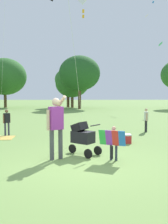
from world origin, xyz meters
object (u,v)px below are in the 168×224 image
(kite_adult_black, at_px, (84,3))
(person_sitting_far, at_px, (146,118))
(person_adult_flyer, at_px, (56,123))
(stroller, at_px, (82,135))
(child_with_butterfly_kite, at_px, (113,140))
(person_red_shirt, at_px, (7,120))
(cooler_box, at_px, (125,139))

(kite_adult_black, xyz_separation_m, person_sitting_far, (3.09, 2.03, -4.74))
(person_adult_flyer, relative_size, stroller, 1.78)
(kite_adult_black, distance_m, person_sitting_far, 6.01)
(child_with_butterfly_kite, xyz_separation_m, stroller, (-0.86, 0.71, 0.01))
(person_red_shirt, xyz_separation_m, cooler_box, (4.97, -1.81, -0.52))
(person_red_shirt, bearing_deg, person_adult_flyer, -58.07)
(child_with_butterfly_kite, distance_m, person_sitting_far, 5.74)
(person_red_shirt, distance_m, cooler_box, 5.32)
(kite_adult_black, xyz_separation_m, cooler_box, (1.56, -0.74, -5.25))
(child_with_butterfly_kite, bearing_deg, stroller, 140.48)
(stroller, height_order, cooler_box, stroller)
(kite_adult_black, height_order, person_red_shirt, kite_adult_black)
(kite_adult_black, distance_m, person_red_shirt, 5.93)
(person_adult_flyer, xyz_separation_m, stroller, (0.77, 0.51, -0.46))
(person_adult_flyer, bearing_deg, kite_adult_black, 74.30)
(child_with_butterfly_kite, xyz_separation_m, cooler_box, (0.78, 2.49, -0.42))
(child_with_butterfly_kite, distance_m, kite_adult_black, 5.86)
(person_adult_flyer, xyz_separation_m, person_sitting_far, (3.94, 5.06, -0.39))
(kite_adult_black, xyz_separation_m, person_red_shirt, (-3.41, 1.08, -4.73))
(person_sitting_far, relative_size, cooler_box, 2.57)
(child_with_butterfly_kite, height_order, person_red_shirt, person_red_shirt)
(kite_adult_black, bearing_deg, cooler_box, -25.22)
(person_adult_flyer, distance_m, person_sitting_far, 6.42)
(kite_adult_black, relative_size, person_red_shirt, 5.18)
(person_adult_flyer, xyz_separation_m, kite_adult_black, (0.85, 3.03, 4.35))
(stroller, height_order, person_sitting_far, person_sitting_far)
(child_with_butterfly_kite, relative_size, cooler_box, 2.18)
(stroller, relative_size, cooler_box, 2.32)
(person_adult_flyer, xyz_separation_m, cooler_box, (2.41, 2.29, -0.89))
(child_with_butterfly_kite, height_order, cooler_box, child_with_butterfly_kite)
(child_with_butterfly_kite, relative_size, stroller, 0.94)
(child_with_butterfly_kite, relative_size, kite_adult_black, 0.16)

